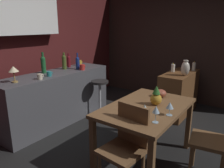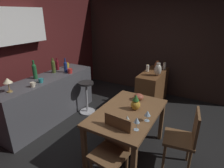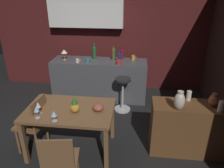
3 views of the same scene
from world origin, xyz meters
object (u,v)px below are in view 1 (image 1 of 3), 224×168
(bar_stool, at_px, (100,98))
(pineapple_centerpiece, at_px, (156,97))
(chair_by_doorway, at_px, (217,139))
(wine_bottle_green, at_px, (43,64))
(chair_near_window, at_px, (126,145))
(wine_glass_right, at_px, (145,109))
(vase_ceramic_ivory, at_px, (185,68))
(wine_bottle_cobalt, at_px, (78,62))
(wine_bottle_ruby, at_px, (69,61))
(fruit_bowl, at_px, (160,93))
(pillar_candle_short, at_px, (194,67))
(counter_lamp, at_px, (13,70))
(cup_cream, at_px, (40,77))
(cup_red, at_px, (82,67))
(cup_mustard, at_px, (80,63))
(wine_glass_left, at_px, (170,106))
(cup_teal, at_px, (49,74))
(pillar_candle_tall, at_px, (173,68))
(dining_table, at_px, (146,113))
(wine_glass_center, at_px, (156,110))
(wine_bottle_olive, at_px, (64,61))
(sideboard_cabinet, at_px, (179,93))
(vase_copper, at_px, (185,66))

(bar_stool, distance_m, pineapple_centerpiece, 1.56)
(chair_by_doorway, xyz_separation_m, wine_bottle_green, (-0.11, 2.75, 0.55))
(chair_near_window, xyz_separation_m, wine_glass_right, (0.17, -0.11, 0.37))
(chair_near_window, xyz_separation_m, pineapple_centerpiece, (0.66, -0.01, 0.34))
(vase_ceramic_ivory, bearing_deg, chair_near_window, -177.40)
(vase_ceramic_ivory, bearing_deg, wine_bottle_cobalt, 119.97)
(wine_glass_right, distance_m, wine_bottle_ruby, 2.39)
(pineapple_centerpiece, distance_m, fruit_bowl, 0.33)
(chair_by_doorway, relative_size, pineapple_centerpiece, 3.75)
(fruit_bowl, distance_m, pillar_candle_short, 1.68)
(wine_glass_right, xyz_separation_m, counter_lamp, (-0.25, 1.94, 0.21))
(wine_bottle_green, bearing_deg, cup_cream, -134.66)
(bar_stool, relative_size, fruit_bowl, 4.38)
(cup_red, relative_size, cup_mustard, 1.18)
(wine_glass_left, bearing_deg, cup_teal, 89.81)
(fruit_bowl, height_order, cup_mustard, cup_mustard)
(cup_mustard, height_order, vase_ceramic_ivory, vase_ceramic_ivory)
(cup_cream, relative_size, vase_ceramic_ivory, 0.40)
(wine_bottle_cobalt, distance_m, pillar_candle_tall, 1.82)
(wine_glass_left, bearing_deg, pineapple_centerpiece, 50.52)
(dining_table, xyz_separation_m, cup_teal, (-0.10, 1.69, 0.29))
(bar_stool, xyz_separation_m, wine_bottle_green, (-0.70, 0.65, 0.68))
(wine_glass_center, bearing_deg, chair_by_doorway, -47.43)
(bar_stool, bearing_deg, chair_near_window, -132.75)
(pineapple_centerpiece, xyz_separation_m, wine_bottle_olive, (0.33, 1.99, 0.20))
(chair_by_doorway, bearing_deg, chair_near_window, 131.99)
(bar_stool, relative_size, wine_glass_center, 4.08)
(sideboard_cabinet, relative_size, vase_copper, 5.68)
(pineapple_centerpiece, bearing_deg, counter_lamp, 112.02)
(wine_glass_right, bearing_deg, wine_bottle_cobalt, 62.82)
(cup_teal, distance_m, pillar_candle_short, 2.75)
(wine_glass_right, relative_size, cup_red, 1.40)
(wine_glass_right, distance_m, counter_lamp, 1.97)
(chair_near_window, bearing_deg, wine_bottle_olive, 63.36)
(bar_stool, height_order, pillar_candle_short, pillar_candle_short)
(dining_table, xyz_separation_m, wine_bottle_ruby, (0.62, 1.99, 0.38))
(sideboard_cabinet, bearing_deg, counter_lamp, 146.57)
(wine_bottle_ruby, bearing_deg, chair_near_window, -119.78)
(wine_glass_right, bearing_deg, fruit_bowl, 12.40)
(pillar_candle_short, bearing_deg, cup_mustard, 122.87)
(cup_cream, distance_m, pillar_candle_tall, 2.43)
(wine_glass_left, xyz_separation_m, vase_ceramic_ivory, (1.66, 0.37, 0.10))
(cup_teal, xyz_separation_m, counter_lamp, (-0.54, 0.08, 0.14))
(wine_bottle_cobalt, bearing_deg, wine_glass_center, -115.25)
(wine_glass_center, xyz_separation_m, cup_teal, (0.26, 1.97, 0.06))
(pillar_candle_short, distance_m, vase_ceramic_ivory, 0.55)
(wine_bottle_ruby, relative_size, pillar_candle_short, 1.44)
(wine_glass_right, bearing_deg, wine_glass_left, -29.09)
(pillar_candle_tall, relative_size, vase_copper, 0.90)
(wine_glass_right, bearing_deg, pineapple_centerpiece, 11.25)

